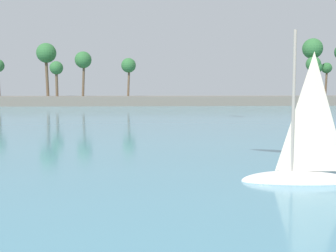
% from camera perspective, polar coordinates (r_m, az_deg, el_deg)
% --- Properties ---
extents(sea, '(220.00, 111.62, 0.06)m').
position_cam_1_polar(sea, '(63.51, -4.00, 2.07)').
color(sea, teal).
rests_on(sea, ground).
extents(palm_headland, '(84.33, 6.00, 12.94)m').
position_cam_1_polar(palm_headland, '(79.16, -3.53, 4.85)').
color(palm_headland, slate).
rests_on(palm_headland, ground).
extents(sailboat_near_shore, '(4.15, 1.59, 5.88)m').
position_cam_1_polar(sailboat_near_shore, '(16.46, 17.06, -5.26)').
color(sailboat_near_shore, white).
rests_on(sailboat_near_shore, sea).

